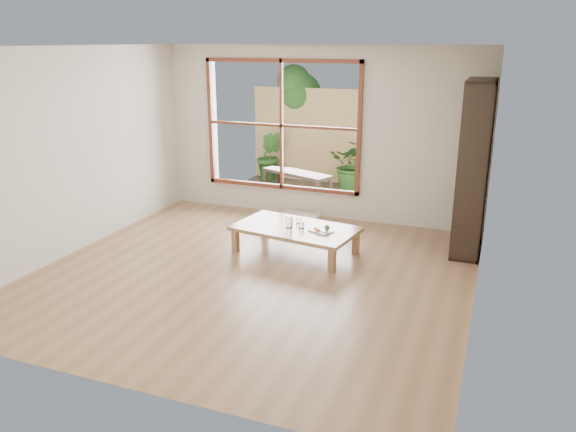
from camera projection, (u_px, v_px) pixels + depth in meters
name	position (u px, v px, depth m)	size (l,w,h in m)	color
ground	(255.00, 273.00, 6.72)	(5.00, 5.00, 0.00)	#9B704D
low_table	(295.00, 230.00, 7.29)	(1.68, 1.11, 0.34)	tan
floor_cushion	(296.00, 220.00, 8.55)	(0.59, 0.59, 0.09)	beige
bookshelf	(474.00, 168.00, 7.13)	(0.35, 0.99, 2.21)	black
glass_tall	(289.00, 222.00, 7.23)	(0.09, 0.09, 0.16)	silver
glass_mid	(302.00, 225.00, 7.22)	(0.06, 0.06, 0.09)	silver
glass_short	(298.00, 220.00, 7.42)	(0.06, 0.06, 0.08)	silver
glass_small	(291.00, 221.00, 7.42)	(0.06, 0.06, 0.07)	silver
food_tray	(322.00, 230.00, 7.10)	(0.33, 0.29, 0.09)	white
deck	(305.00, 195.00, 10.09)	(2.80, 2.00, 0.05)	#372F28
garden_bench	(297.00, 175.00, 9.90)	(1.37, 0.86, 0.42)	black
bamboo_fence	(323.00, 136.00, 10.71)	(2.80, 0.06, 1.80)	tan
shrub_right	(354.00, 164.00, 10.23)	(0.85, 0.73, 0.94)	#326525
shrub_left	(270.00, 156.00, 10.93)	(0.53, 0.43, 0.97)	#326525
garden_tree	(295.00, 95.00, 10.99)	(1.04, 0.85, 2.22)	#4C3D2D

